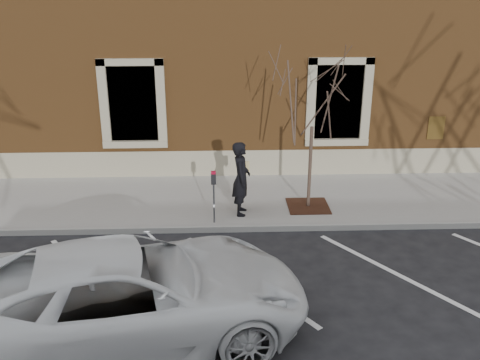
{
  "coord_description": "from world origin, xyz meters",
  "views": [
    {
      "loc": [
        -0.45,
        -11.84,
        5.84
      ],
      "look_at": [
        0.0,
        0.6,
        1.1
      ],
      "focal_mm": 40.0,
      "sensor_mm": 36.0,
      "label": 1
    }
  ],
  "objects_px": {
    "man": "(241,179)",
    "white_truck": "(128,295)",
    "parking_meter": "(214,187)",
    "sapling": "(313,103)"
  },
  "relations": [
    {
      "from": "parking_meter",
      "to": "white_truck",
      "type": "xyz_separation_m",
      "value": [
        -1.41,
        -4.26,
        -0.23
      ]
    },
    {
      "from": "man",
      "to": "parking_meter",
      "type": "distance_m",
      "value": 0.86
    },
    {
      "from": "white_truck",
      "to": "man",
      "type": "bearing_deg",
      "value": -36.03
    },
    {
      "from": "man",
      "to": "white_truck",
      "type": "xyz_separation_m",
      "value": [
        -2.09,
        -4.79,
        -0.25
      ]
    },
    {
      "from": "man",
      "to": "parking_meter",
      "type": "xyz_separation_m",
      "value": [
        -0.69,
        -0.52,
        -0.02
      ]
    },
    {
      "from": "man",
      "to": "white_truck",
      "type": "relative_size",
      "value": 0.31
    },
    {
      "from": "parking_meter",
      "to": "white_truck",
      "type": "height_order",
      "value": "white_truck"
    },
    {
      "from": "parking_meter",
      "to": "white_truck",
      "type": "distance_m",
      "value": 4.5
    },
    {
      "from": "sapling",
      "to": "white_truck",
      "type": "distance_m",
      "value": 6.77
    },
    {
      "from": "man",
      "to": "white_truck",
      "type": "distance_m",
      "value": 5.23
    }
  ]
}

